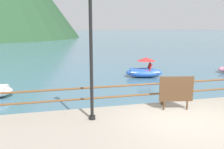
% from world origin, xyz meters
% --- Properties ---
extents(ground_plane, '(200.00, 200.00, 0.00)m').
position_xyz_m(ground_plane, '(0.00, 40.00, 0.00)').
color(ground_plane, '#477084').
extents(dock_railing, '(23.92, 0.12, 0.95)m').
position_xyz_m(dock_railing, '(0.00, 1.55, 0.99)').
color(dock_railing, brown).
rests_on(dock_railing, promenade_dock).
extents(lamp_post, '(0.28, 0.28, 4.09)m').
position_xyz_m(lamp_post, '(-2.76, 0.73, 2.87)').
color(lamp_post, black).
rests_on(lamp_post, promenade_dock).
extents(sign_board, '(1.16, 0.27, 1.19)m').
position_xyz_m(sign_board, '(0.19, 0.90, 1.13)').
color(sign_board, silver).
rests_on(sign_board, promenade_dock).
extents(pedal_boat_3, '(2.54, 1.73, 1.27)m').
position_xyz_m(pedal_boat_3, '(1.79, 8.01, 0.43)').
color(pedal_boat_3, blue).
rests_on(pedal_boat_3, ground).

